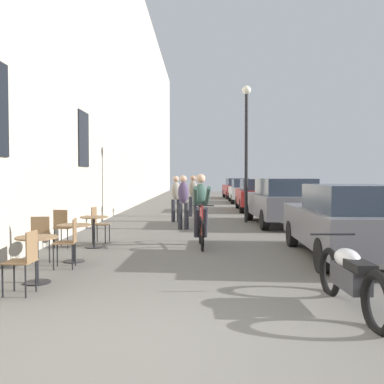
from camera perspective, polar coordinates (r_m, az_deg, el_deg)
ground_plane at (r=4.33m, az=-4.52°, el=-20.24°), size 88.00×88.00×0.00m
building_facade_left at (r=19.06m, az=-11.24°, el=17.30°), size 0.54×68.00×13.33m
cafe_table_near at (r=6.98m, az=-20.21°, el=-7.30°), size 0.64×0.64×0.72m
cafe_chair_near_toward_street at (r=6.37m, az=-21.67°, el=-8.25°), size 0.40×0.40×0.89m
cafe_table_mid at (r=8.49m, az=-15.66°, el=-5.59°), size 0.64×0.64×0.72m
cafe_chair_mid_toward_street at (r=7.94m, az=-16.30°, el=-6.16°), size 0.43×0.43×0.89m
cafe_chair_mid_toward_wall at (r=8.61m, az=-19.64°, el=-5.56°), size 0.42×0.42×0.89m
cafe_table_far at (r=10.07m, az=-13.09°, el=-4.38°), size 0.64×0.64×0.72m
cafe_chair_far_toward_street at (r=10.19m, az=-17.07°, el=-4.36°), size 0.44×0.44×0.89m
cafe_chair_far_toward_wall at (r=10.77m, az=-12.57°, el=-3.98°), size 0.42×0.42×0.89m
cyclist_on_bicycle at (r=10.01m, az=1.22°, el=-2.71°), size 0.52×1.76×1.74m
pedestrian_near at (r=13.14m, az=-1.19°, el=-0.95°), size 0.34×0.25×1.69m
pedestrian_mid at (r=15.35m, az=-2.18°, el=-0.55°), size 0.37×0.29×1.67m
pedestrian_far at (r=17.34m, az=0.14°, el=-0.21°), size 0.34×0.24×1.69m
street_lamp at (r=15.38m, az=7.35°, el=7.52°), size 0.32×0.32×4.90m
parked_car_nearest at (r=8.95m, az=20.16°, el=-3.63°), size 1.88×4.24×1.49m
parked_car_second at (r=14.62m, az=12.00°, el=-1.20°), size 2.01×4.51×1.58m
parked_car_third at (r=20.62m, az=8.72°, el=-0.30°), size 1.93×4.38×1.54m
parked_car_fourth at (r=26.87m, az=7.02°, el=0.21°), size 1.84×4.24×1.50m
parked_car_fifth at (r=32.11m, az=6.03°, el=0.54°), size 1.92×4.35×1.53m
parked_motorcycle at (r=5.64m, az=20.66°, el=-10.75°), size 0.62×2.15×0.92m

